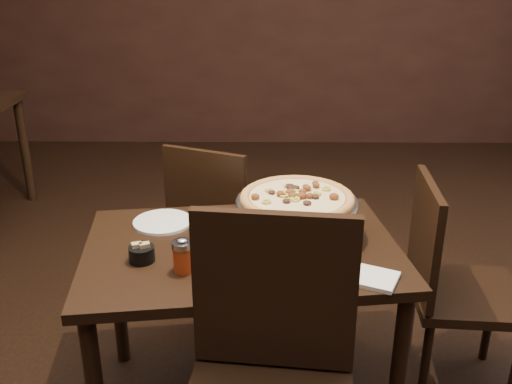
{
  "coord_description": "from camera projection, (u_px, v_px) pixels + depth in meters",
  "views": [
    {
      "loc": [
        0.05,
        -1.76,
        1.62
      ],
      "look_at": [
        0.03,
        0.08,
        0.87
      ],
      "focal_mm": 40.0,
      "sensor_mm": 36.0,
      "label": 1
    }
  ],
  "objects": [
    {
      "name": "room",
      "position": [
        267.0,
        38.0,
        1.73
      ],
      "size": [
        6.04,
        7.04,
        2.84
      ],
      "color": "black",
      "rests_on": "ground"
    },
    {
      "name": "dining_table",
      "position": [
        242.0,
        268.0,
        2.05
      ],
      "size": [
        1.19,
        0.87,
        0.69
      ],
      "rotation": [
        0.0,
        0.0,
        0.13
      ],
      "color": "black",
      "rests_on": "ground"
    },
    {
      "name": "pizza_stand",
      "position": [
        297.0,
        199.0,
        2.02
      ],
      "size": [
        0.44,
        0.44,
        0.18
      ],
      "color": "#AFAFB6",
      "rests_on": "dining_table"
    },
    {
      "name": "parmesan_shaker",
      "position": [
        218.0,
        260.0,
        1.82
      ],
      "size": [
        0.06,
        0.06,
        0.1
      ],
      "color": "beige",
      "rests_on": "dining_table"
    },
    {
      "name": "pepper_flake_shaker",
      "position": [
        183.0,
        256.0,
        1.82
      ],
      "size": [
        0.07,
        0.07,
        0.12
      ],
      "color": "maroon",
      "rests_on": "dining_table"
    },
    {
      "name": "packet_caddy",
      "position": [
        142.0,
        253.0,
        1.9
      ],
      "size": [
        0.09,
        0.09,
        0.07
      ],
      "rotation": [
        0.0,
        0.0,
        0.39
      ],
      "color": "black",
      "rests_on": "dining_table"
    },
    {
      "name": "napkin_stack",
      "position": [
        376.0,
        279.0,
        1.79
      ],
      "size": [
        0.17,
        0.17,
        0.01
      ],
      "primitive_type": "cube",
      "rotation": [
        0.0,
        0.0,
        -0.43
      ],
      "color": "white",
      "rests_on": "dining_table"
    },
    {
      "name": "plate_left",
      "position": [
        163.0,
        222.0,
        2.18
      ],
      "size": [
        0.22,
        0.22,
        0.01
      ],
      "primitive_type": "cylinder",
      "color": "white",
      "rests_on": "dining_table"
    },
    {
      "name": "plate_near",
      "position": [
        287.0,
        276.0,
        1.8
      ],
      "size": [
        0.24,
        0.24,
        0.01
      ],
      "primitive_type": "cylinder",
      "color": "white",
      "rests_on": "dining_table"
    },
    {
      "name": "serving_spatula",
      "position": [
        300.0,
        205.0,
        1.98
      ],
      "size": [
        0.14,
        0.14,
        0.02
      ],
      "rotation": [
        0.0,
        0.0,
        -0.55
      ],
      "color": "#AFAFB6",
      "rests_on": "pizza_stand"
    },
    {
      "name": "chair_far",
      "position": [
        217.0,
        222.0,
        2.71
      ],
      "size": [
        0.53,
        0.53,
        0.86
      ],
      "rotation": [
        0.0,
        0.0,
        2.74
      ],
      "color": "black",
      "rests_on": "ground"
    },
    {
      "name": "chair_near",
      "position": [
        269.0,
        382.0,
        1.56
      ],
      "size": [
        0.52,
        0.52,
        1.0
      ],
      "rotation": [
        0.0,
        0.0,
        -0.11
      ],
      "color": "black",
      "rests_on": "ground"
    },
    {
      "name": "chair_side",
      "position": [
        450.0,
        281.0,
        2.19
      ],
      "size": [
        0.44,
        0.44,
        0.88
      ],
      "rotation": [
        0.0,
        0.0,
        1.5
      ],
      "color": "black",
      "rests_on": "ground"
    }
  ]
}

